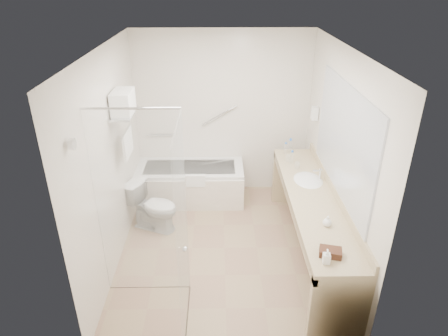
{
  "coord_description": "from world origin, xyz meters",
  "views": [
    {
      "loc": [
        -0.07,
        -4.13,
        3.21
      ],
      "look_at": [
        0.0,
        0.3,
        1.0
      ],
      "focal_mm": 32.0,
      "sensor_mm": 36.0,
      "label": 1
    }
  ],
  "objects_px": {
    "bathtub": "(191,183)",
    "toilet": "(154,206)",
    "vanity_counter": "(311,211)",
    "amenity_basket": "(330,252)",
    "water_bottle_left": "(290,146)"
  },
  "relations": [
    {
      "from": "amenity_basket",
      "to": "water_bottle_left",
      "type": "bearing_deg",
      "value": 89.89
    },
    {
      "from": "bathtub",
      "to": "toilet",
      "type": "height_order",
      "value": "toilet"
    },
    {
      "from": "toilet",
      "to": "amenity_basket",
      "type": "height_order",
      "value": "amenity_basket"
    },
    {
      "from": "bathtub",
      "to": "vanity_counter",
      "type": "height_order",
      "value": "vanity_counter"
    },
    {
      "from": "toilet",
      "to": "water_bottle_left",
      "type": "distance_m",
      "value": 2.1
    },
    {
      "from": "bathtub",
      "to": "water_bottle_left",
      "type": "height_order",
      "value": "water_bottle_left"
    },
    {
      "from": "bathtub",
      "to": "vanity_counter",
      "type": "bearing_deg",
      "value": -42.35
    },
    {
      "from": "amenity_basket",
      "to": "vanity_counter",
      "type": "bearing_deg",
      "value": 86.35
    },
    {
      "from": "water_bottle_left",
      "to": "toilet",
      "type": "bearing_deg",
      "value": -162.0
    },
    {
      "from": "bathtub",
      "to": "vanity_counter",
      "type": "xyz_separation_m",
      "value": [
        1.52,
        -1.39,
        0.36
      ]
    },
    {
      "from": "vanity_counter",
      "to": "water_bottle_left",
      "type": "xyz_separation_m",
      "value": [
        -0.06,
        1.25,
        0.3
      ]
    },
    {
      "from": "vanity_counter",
      "to": "toilet",
      "type": "relative_size",
      "value": 3.95
    },
    {
      "from": "vanity_counter",
      "to": "amenity_basket",
      "type": "xyz_separation_m",
      "value": [
        -0.07,
        -1.07,
        0.24
      ]
    },
    {
      "from": "bathtub",
      "to": "amenity_basket",
      "type": "distance_m",
      "value": 2.92
    },
    {
      "from": "toilet",
      "to": "vanity_counter",
      "type": "bearing_deg",
      "value": -84.99
    }
  ]
}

